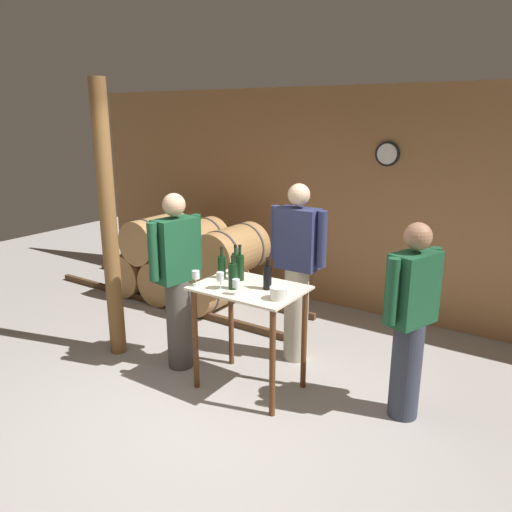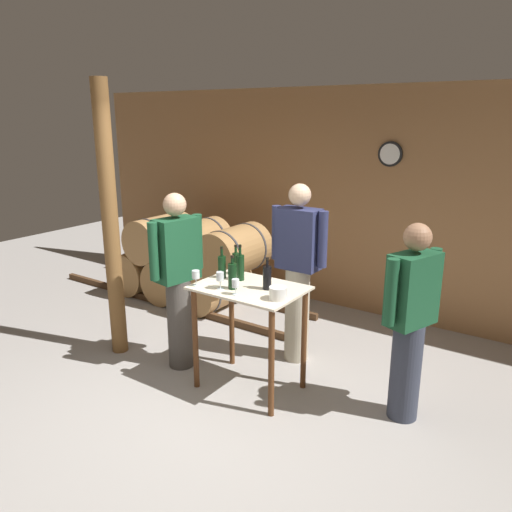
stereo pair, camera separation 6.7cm
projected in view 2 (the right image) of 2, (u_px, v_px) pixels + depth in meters
ground_plane at (201, 419)px, 4.03m from camera, size 14.00×14.00×0.00m
back_wall at (357, 203)px, 5.99m from camera, size 8.40×0.08×2.70m
barrel_rack at (187, 261)px, 6.49m from camera, size 3.78×0.85×1.09m
tasting_table at (249, 311)px, 4.31m from camera, size 0.92×0.65×0.96m
wooden_post at (110, 224)px, 4.84m from camera, size 0.16×0.16×2.70m
wine_bottle_far_left at (222, 266)px, 4.46m from camera, size 0.07×0.07×0.29m
wine_bottle_left at (236, 263)px, 4.56m from camera, size 0.07×0.07×0.28m
wine_bottle_center at (240, 267)px, 4.39m from camera, size 0.07×0.07×0.32m
wine_bottle_right at (232, 275)px, 4.17m from camera, size 0.07×0.07×0.29m
wine_bottle_far_right at (267, 277)px, 4.16m from camera, size 0.07×0.07×0.28m
wine_glass_near_left at (196, 275)px, 4.26m from camera, size 0.07×0.07×0.14m
wine_glass_near_center at (220, 277)px, 4.16m from camera, size 0.06×0.06×0.15m
wine_glass_near_right at (236, 284)px, 4.04m from camera, size 0.06×0.06×0.13m
ice_bucket at (278, 293)px, 3.95m from camera, size 0.14×0.14×0.10m
person_host at (298, 270)px, 4.78m from camera, size 0.59×0.24×1.76m
person_visitor_with_scarf at (410, 320)px, 3.84m from camera, size 0.34×0.56×1.61m
person_visitor_bearded at (178, 278)px, 4.66m from camera, size 0.29×0.58×1.70m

